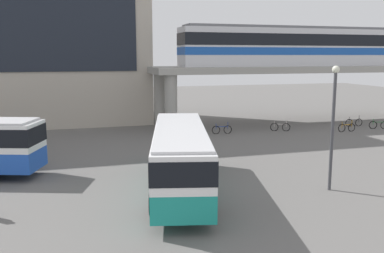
{
  "coord_description": "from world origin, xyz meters",
  "views": [
    {
      "loc": [
        -5.85,
        -20.29,
        6.67
      ],
      "look_at": [
        1.64,
        5.23,
        2.2
      ],
      "focal_mm": 39.42,
      "sensor_mm": 36.0,
      "label": 1
    }
  ],
  "objects": [
    {
      "name": "lamp_post",
      "position": [
        6.54,
        -2.65,
        3.67
      ],
      "size": [
        0.36,
        0.36,
        6.21
      ],
      "color": "#3F3F44",
      "rests_on": "ground_plane"
    },
    {
      "name": "train",
      "position": [
        15.27,
        17.39,
        7.63
      ],
      "size": [
        22.26,
        2.96,
        3.84
      ],
      "color": "silver",
      "rests_on": "elevated_platform"
    },
    {
      "name": "bus_main",
      "position": [
        -0.72,
        -0.77,
        1.99
      ],
      "size": [
        5.05,
        11.33,
        3.22
      ],
      "color": "teal",
      "rests_on": "ground_plane"
    },
    {
      "name": "elevated_platform",
      "position": [
        16.31,
        17.39,
        4.86
      ],
      "size": [
        29.8,
        6.33,
        5.67
      ],
      "color": "#9E9B93",
      "rests_on": "ground_plane"
    },
    {
      "name": "bicycle_silver",
      "position": [
        12.26,
        13.25,
        0.36
      ],
      "size": [
        1.69,
        0.72,
        1.04
      ],
      "color": "black",
      "rests_on": "ground_plane"
    },
    {
      "name": "bicycle_blue",
      "position": [
        6.75,
        13.45,
        0.36
      ],
      "size": [
        1.79,
        0.24,
        1.04
      ],
      "color": "black",
      "rests_on": "ground_plane"
    },
    {
      "name": "bicycle_green",
      "position": [
        21.59,
        11.74,
        0.36
      ],
      "size": [
        1.7,
        0.67,
        1.04
      ],
      "color": "black",
      "rests_on": "ground_plane"
    },
    {
      "name": "bicycle_black",
      "position": [
        20.31,
        13.62,
        0.36
      ],
      "size": [
        1.79,
        0.21,
        1.04
      ],
      "color": "black",
      "rests_on": "ground_plane"
    },
    {
      "name": "ground_plane",
      "position": [
        0.0,
        10.0,
        0.0
      ],
      "size": [
        120.0,
        120.0,
        0.0
      ],
      "primitive_type": "plane",
      "color": "#605E5B"
    },
    {
      "name": "bicycle_orange",
      "position": [
        17.79,
        11.28,
        0.36
      ],
      "size": [
        1.79,
        0.12,
        1.04
      ],
      "color": "black",
      "rests_on": "ground_plane"
    }
  ]
}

